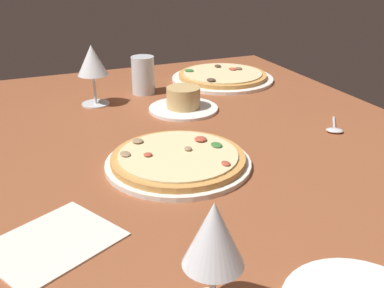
% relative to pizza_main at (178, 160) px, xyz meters
% --- Properties ---
extents(dining_table, '(1.50, 1.10, 0.04)m').
position_rel_pizza_main_xyz_m(dining_table, '(-0.05, 0.08, -0.03)').
color(dining_table, brown).
rests_on(dining_table, ground).
extents(pizza_main, '(0.29, 0.29, 0.03)m').
position_rel_pizza_main_xyz_m(pizza_main, '(0.00, 0.00, 0.00)').
color(pizza_main, silver).
rests_on(pizza_main, dining_table).
extents(pizza_side, '(0.33, 0.33, 0.03)m').
position_rel_pizza_main_xyz_m(pizza_side, '(-0.53, 0.36, -0.00)').
color(pizza_side, white).
rests_on(pizza_side, dining_table).
extents(ramekin_on_saucer, '(0.18, 0.18, 0.06)m').
position_rel_pizza_main_xyz_m(ramekin_on_saucer, '(-0.31, 0.13, 0.01)').
color(ramekin_on_saucer, white).
rests_on(ramekin_on_saucer, dining_table).
extents(wine_glass_far, '(0.08, 0.08, 0.15)m').
position_rel_pizza_main_xyz_m(wine_glass_far, '(0.39, -0.11, 0.09)').
color(wine_glass_far, silver).
rests_on(wine_glass_far, dining_table).
extents(wine_glass_near, '(0.08, 0.08, 0.16)m').
position_rel_pizza_main_xyz_m(wine_glass_near, '(-0.44, -0.07, 0.11)').
color(wine_glass_near, silver).
rests_on(wine_glass_near, dining_table).
extents(water_glass, '(0.07, 0.07, 0.11)m').
position_rel_pizza_main_xyz_m(water_glass, '(-0.49, 0.08, 0.04)').
color(water_glass, silver).
rests_on(water_glass, dining_table).
extents(paper_menu, '(0.21, 0.23, 0.00)m').
position_rel_pizza_main_xyz_m(paper_menu, '(0.17, -0.27, -0.01)').
color(paper_menu, silver).
rests_on(paper_menu, dining_table).
extents(spoon, '(0.10, 0.08, 0.01)m').
position_rel_pizza_main_xyz_m(spoon, '(-0.03, 0.41, -0.01)').
color(spoon, silver).
rests_on(spoon, dining_table).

